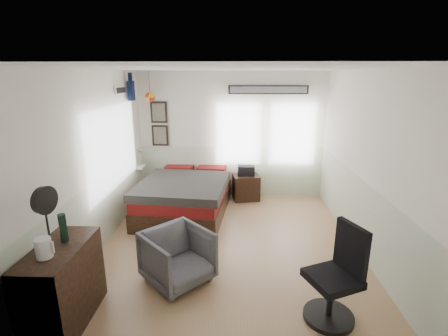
{
  "coord_description": "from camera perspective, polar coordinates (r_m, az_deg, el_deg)",
  "views": [
    {
      "loc": [
        0.08,
        -4.68,
        2.6
      ],
      "look_at": [
        -0.1,
        0.4,
        1.15
      ],
      "focal_mm": 26.0,
      "sensor_mm": 36.0,
      "label": 1
    }
  ],
  "objects": [
    {
      "name": "ground_plane",
      "position": [
        5.36,
        0.94,
        -13.18
      ],
      "size": [
        4.0,
        4.5,
        0.01
      ],
      "primitive_type": "cube",
      "color": "tan"
    },
    {
      "name": "room_shell",
      "position": [
        4.97,
        0.17,
        4.45
      ],
      "size": [
        4.02,
        4.52,
        2.71
      ],
      "color": "beige",
      "rests_on": "ground_plane"
    },
    {
      "name": "wall_decor",
      "position": [
        6.76,
        -8.24,
        11.53
      ],
      "size": [
        3.55,
        1.32,
        1.44
      ],
      "color": "black",
      "rests_on": "room_shell"
    },
    {
      "name": "bed",
      "position": [
        6.4,
        -6.69,
        -4.84
      ],
      "size": [
        1.74,
        2.32,
        0.7
      ],
      "rotation": [
        0.0,
        0.0,
        -0.1
      ],
      "color": "black",
      "rests_on": "ground_plane"
    },
    {
      "name": "dresser",
      "position": [
        4.05,
        -26.41,
        -18.0
      ],
      "size": [
        0.48,
        1.0,
        0.9
      ],
      "primitive_type": "cube",
      "color": "black",
      "rests_on": "ground_plane"
    },
    {
      "name": "armchair",
      "position": [
        4.37,
        -8.13,
        -15.2
      ],
      "size": [
        1.08,
        1.08,
        0.71
      ],
      "primitive_type": "imported",
      "rotation": [
        0.0,
        0.0,
        0.77
      ],
      "color": "slate",
      "rests_on": "ground_plane"
    },
    {
      "name": "nightstand",
      "position": [
        7.05,
        3.86,
        -3.39
      ],
      "size": [
        0.61,
        0.53,
        0.54
      ],
      "primitive_type": "cube",
      "rotation": [
        0.0,
        0.0,
        0.18
      ],
      "color": "black",
      "rests_on": "ground_plane"
    },
    {
      "name": "task_chair",
      "position": [
        3.91,
        19.17,
        -18.43
      ],
      "size": [
        0.64,
        0.64,
        1.1
      ],
      "rotation": [
        0.0,
        0.0,
        0.41
      ],
      "color": "black",
      "rests_on": "ground_plane"
    },
    {
      "name": "kettle",
      "position": [
        3.66,
        -29.14,
        -12.19
      ],
      "size": [
        0.18,
        0.15,
        0.2
      ],
      "rotation": [
        0.0,
        0.0,
        -0.22
      ],
      "color": "silver",
      "rests_on": "dresser"
    },
    {
      "name": "bottle",
      "position": [
        3.87,
        -26.44,
        -9.42
      ],
      "size": [
        0.08,
        0.08,
        0.31
      ],
      "primitive_type": "cylinder",
      "color": "black",
      "rests_on": "dresser"
    },
    {
      "name": "stand_fan",
      "position": [
        3.58,
        -29.0,
        -5.15
      ],
      "size": [
        0.13,
        0.28,
        0.69
      ],
      "rotation": [
        0.0,
        0.0,
        -0.22
      ],
      "color": "black",
      "rests_on": "dresser"
    },
    {
      "name": "black_bag",
      "position": [
        6.93,
        3.92,
        -0.45
      ],
      "size": [
        0.36,
        0.24,
        0.21
      ],
      "primitive_type": "cube",
      "rotation": [
        0.0,
        0.0,
        -0.01
      ],
      "color": "black",
      "rests_on": "nightstand"
    }
  ]
}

